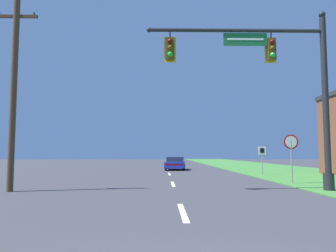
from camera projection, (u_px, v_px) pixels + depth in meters
grass_verge_right at (272, 169)px, 32.84m from camera, size 10.00×110.00×0.04m
road_center_line at (169, 174)px, 24.68m from camera, size 0.16×34.80×0.01m
signal_mast at (283, 82)px, 13.94m from camera, size 7.85×0.47×7.69m
car_ahead at (175, 163)px, 31.24m from camera, size 2.17×4.49×1.19m
stop_sign at (291, 148)px, 16.93m from camera, size 0.76×0.07×2.50m
route_sign_post at (262, 154)px, 23.68m from camera, size 0.55×0.06×2.03m
utility_pole_near at (14, 88)px, 13.83m from camera, size 1.80×0.26×8.35m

